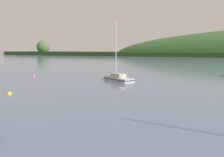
% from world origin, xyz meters
% --- Properties ---
extents(sailboat_far_left, '(8.69, 5.48, 13.28)m').
position_xyz_m(sailboat_far_left, '(-4.63, 50.92, 0.30)').
color(sailboat_far_left, '#ADB2BC').
rests_on(sailboat_far_left, ground).
extents(mooring_buoy_midchannel, '(0.77, 0.77, 0.85)m').
position_xyz_m(mooring_buoy_midchannel, '(-25.87, 47.15, 0.00)').
color(mooring_buoy_midchannel, '#E06675').
rests_on(mooring_buoy_midchannel, ground).
extents(mooring_buoy_off_fishing_boat, '(0.74, 0.74, 0.82)m').
position_xyz_m(mooring_buoy_off_fishing_boat, '(-9.14, 29.42, 0.00)').
color(mooring_buoy_off_fishing_boat, yellow).
rests_on(mooring_buoy_off_fishing_boat, ground).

